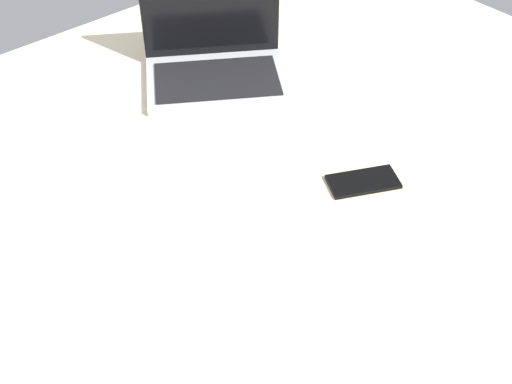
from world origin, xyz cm
name	(u,v)px	position (x,y,z in cm)	size (l,w,h in cm)	color
bed_mattress	(258,174)	(0.00, 0.00, 9.00)	(180.00, 140.00, 18.00)	beige
laptop	(215,61)	(9.13, 26.36, 22.41)	(40.21, 37.32, 23.00)	#B7BABC
cell_phone	(363,182)	(7.27, -23.51, 18.40)	(6.80, 14.00, 0.80)	black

